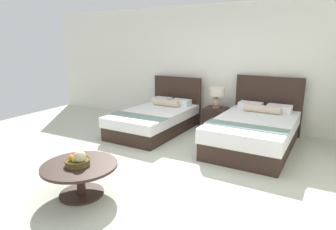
{
  "coord_description": "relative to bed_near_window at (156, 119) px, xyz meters",
  "views": [
    {
      "loc": [
        2.1,
        -3.76,
        1.93
      ],
      "look_at": [
        -0.15,
        0.45,
        0.73
      ],
      "focal_mm": 31.08,
      "sensor_mm": 36.0,
      "label": 1
    }
  ],
  "objects": [
    {
      "name": "ground_plane",
      "position": [
        1.07,
        -1.61,
        -0.29
      ],
      "size": [
        9.97,
        9.22,
        0.02
      ],
      "primitive_type": "cube",
      "color": "beige"
    },
    {
      "name": "fruit_bowl",
      "position": [
        0.56,
        -2.9,
        0.22
      ],
      "size": [
        0.32,
        0.32,
        0.2
      ],
      "color": "brown",
      "rests_on": "coffee_table"
    },
    {
      "name": "wall_back",
      "position": [
        1.07,
        1.2,
        1.11
      ],
      "size": [
        9.97,
        0.12,
        2.78
      ],
      "primitive_type": "cube",
      "color": "white",
      "rests_on": "ground"
    },
    {
      "name": "coffee_table",
      "position": [
        0.56,
        -2.87,
        0.04
      ],
      "size": [
        0.96,
        0.96,
        0.42
      ],
      "color": "#31211A",
      "rests_on": "ground"
    },
    {
      "name": "table_lamp",
      "position": [
        1.14,
        0.72,
        0.53
      ],
      "size": [
        0.34,
        0.34,
        0.46
      ],
      "color": "tan",
      "rests_on": "nightstand"
    },
    {
      "name": "bed_near_window",
      "position": [
        0.0,
        0.0,
        0.0
      ],
      "size": [
        1.32,
        2.2,
        1.11
      ],
      "color": "#31211A",
      "rests_on": "ground"
    },
    {
      "name": "nightstand",
      "position": [
        1.14,
        0.7,
        -0.02
      ],
      "size": [
        0.49,
        0.46,
        0.51
      ],
      "color": "#31211A",
      "rests_on": "ground"
    },
    {
      "name": "bed_near_corner",
      "position": [
        2.15,
        -0.01,
        0.04
      ],
      "size": [
        1.45,
        2.28,
        1.24
      ],
      "color": "#31211A",
      "rests_on": "ground"
    }
  ]
}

